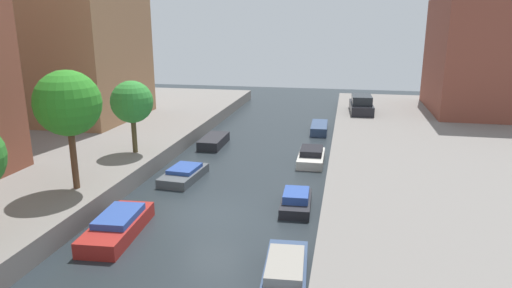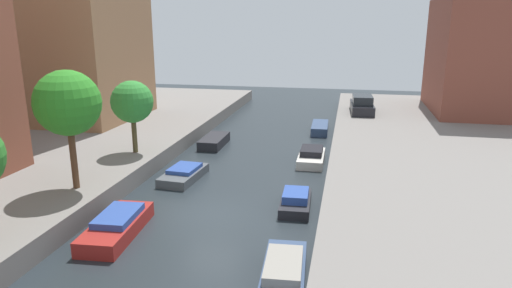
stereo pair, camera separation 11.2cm
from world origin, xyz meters
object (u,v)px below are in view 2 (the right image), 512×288
(moored_boat_left_4, at_px, (214,141))
(moored_boat_right_2, at_px, (283,276))
(moored_boat_left_2, at_px, (117,226))
(moored_boat_left_3, at_px, (184,174))
(street_tree_3, at_px, (132,102))
(parked_car, at_px, (362,105))
(moored_boat_right_4, at_px, (311,157))
(moored_boat_right_5, at_px, (320,128))
(low_block_right, at_px, (496,56))
(moored_boat_right_3, at_px, (296,201))
(street_tree_2, at_px, (68,103))

(moored_boat_left_4, bearing_deg, moored_boat_right_2, -66.07)
(moored_boat_left_2, distance_m, moored_boat_left_3, 7.14)
(moored_boat_left_2, bearing_deg, moored_boat_right_2, -18.72)
(street_tree_3, bearing_deg, parked_car, 48.41)
(moored_boat_left_3, height_order, moored_boat_right_4, moored_boat_right_4)
(moored_boat_right_5, bearing_deg, low_block_right, 24.38)
(street_tree_3, bearing_deg, moored_boat_left_2, -69.00)
(parked_car, bearing_deg, moored_boat_right_5, -131.23)
(moored_boat_right_2, bearing_deg, moored_boat_left_4, 113.93)
(moored_boat_left_2, xyz_separation_m, moored_boat_left_4, (-0.11, 14.39, -0.07))
(moored_boat_left_4, bearing_deg, low_block_right, 29.62)
(street_tree_3, xyz_separation_m, parked_car, (13.63, 15.36, -2.43))
(street_tree_3, distance_m, moored_boat_right_2, 15.77)
(moored_boat_left_2, height_order, moored_boat_right_5, moored_boat_left_2)
(moored_boat_right_3, height_order, moored_boat_right_5, moored_boat_right_3)
(street_tree_3, relative_size, moored_boat_left_4, 1.21)
(street_tree_2, bearing_deg, moored_boat_left_2, -35.25)
(moored_boat_left_3, bearing_deg, moored_boat_right_5, 62.50)
(moored_boat_left_2, distance_m, moored_boat_right_4, 13.72)
(street_tree_3, relative_size, moored_boat_left_2, 0.97)
(moored_boat_left_2, bearing_deg, moored_boat_right_4, 58.90)
(moored_boat_right_2, xyz_separation_m, moored_boat_right_3, (-0.41, 6.79, -0.08))
(parked_car, height_order, moored_boat_left_3, parked_car)
(street_tree_2, height_order, street_tree_3, street_tree_2)
(moored_boat_right_5, bearing_deg, moored_boat_right_3, -90.20)
(moored_boat_left_2, distance_m, moored_boat_right_5, 21.30)
(moored_boat_left_2, xyz_separation_m, moored_boat_right_3, (6.99, 4.28, -0.04))
(moored_boat_left_2, relative_size, moored_boat_right_2, 1.04)
(moored_boat_right_2, relative_size, moored_boat_right_5, 1.12)
(moored_boat_left_2, xyz_separation_m, moored_boat_left_3, (0.29, 7.13, -0.09))
(parked_car, xyz_separation_m, moored_boat_right_3, (-3.37, -19.60, -1.28))
(moored_boat_left_3, xyz_separation_m, moored_boat_right_2, (7.10, -9.64, 0.13))
(low_block_right, height_order, moored_boat_right_5, low_block_right)
(low_block_right, relative_size, moored_boat_right_3, 3.53)
(moored_boat_left_3, distance_m, moored_boat_right_2, 11.97)
(low_block_right, distance_m, moored_boat_right_2, 32.65)
(moored_boat_left_2, bearing_deg, moored_boat_right_3, 31.49)
(street_tree_2, height_order, moored_boat_right_4, street_tree_2)
(parked_car, bearing_deg, moored_boat_right_2, -96.40)
(low_block_right, height_order, moored_boat_right_3, low_block_right)
(moored_boat_right_2, distance_m, moored_boat_right_4, 14.26)
(moored_boat_right_2, xyz_separation_m, moored_boat_right_4, (-0.31, 14.26, -0.05))
(street_tree_2, xyz_separation_m, moored_boat_right_2, (10.67, -4.82, -4.62))
(moored_boat_left_3, relative_size, moored_boat_right_3, 1.19)
(moored_boat_right_4, bearing_deg, moored_boat_right_5, 90.32)
(moored_boat_right_4, bearing_deg, moored_boat_left_3, -145.81)
(parked_car, bearing_deg, moored_boat_left_2, -113.44)
(street_tree_2, xyz_separation_m, moored_boat_left_3, (3.57, 4.82, -4.75))
(street_tree_3, xyz_separation_m, moored_boat_right_5, (10.32, 11.57, -3.72))
(street_tree_3, bearing_deg, street_tree_2, -90.00)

